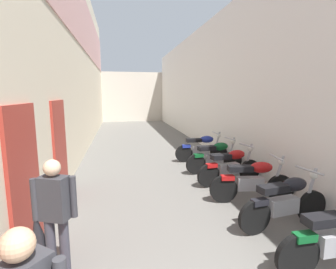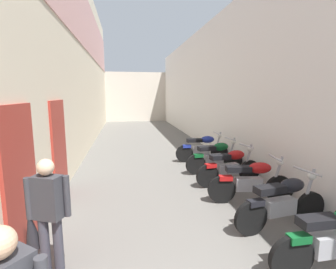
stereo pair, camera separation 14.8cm
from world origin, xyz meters
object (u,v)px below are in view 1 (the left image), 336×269
Objects in this scene: motorcycle_fourth at (253,180)px; motorcycle_sixth at (215,156)px; motorcycle_third at (286,201)px; motorcycle_seventh at (202,147)px; motorcycle_fifth at (230,166)px; umbrella_leaning at (38,230)px; pedestrian_mid_alley at (55,212)px.

motorcycle_sixth is at bearing 90.00° from motorcycle_fourth.
motorcycle_third is 1.00× the size of motorcycle_seventh.
motorcycle_seventh is at bearing 90.00° from motorcycle_fifth.
motorcycle_fifth is (-0.00, 2.23, 0.00)m from motorcycle_third.
motorcycle_third is at bearing -90.00° from motorcycle_fifth.
umbrella_leaning is (-3.82, -5.10, 0.18)m from motorcycle_seventh.
pedestrian_mid_alley reaches higher than motorcycle_seventh.
pedestrian_mid_alley is (-3.60, -0.58, 0.42)m from motorcycle_third.
motorcycle_third is 1.00× the size of motorcycle_fifth.
motorcycle_fourth is at bearing -90.00° from motorcycle_sixth.
pedestrian_mid_alley is at bearing -170.81° from motorcycle_third.
motorcycle_fourth is at bearing -90.00° from motorcycle_fifth.
motorcycle_third is 3.67m from pedestrian_mid_alley.
pedestrian_mid_alley is at bearing -125.06° from motorcycle_seventh.
motorcycle_fifth is 1.90× the size of umbrella_leaning.
umbrella_leaning is at bearing -156.52° from motorcycle_fourth.
motorcycle_seventh is 1.92× the size of umbrella_leaning.
pedestrian_mid_alley is (-3.60, -3.87, 0.42)m from motorcycle_sixth.
motorcycle_third is at bearing 8.30° from umbrella_leaning.
motorcycle_third and motorcycle_sixth have the same top height.
umbrella_leaning is at bearing -143.87° from motorcycle_fifth.
motorcycle_fourth is 1.13m from motorcycle_fifth.
motorcycle_third is 2.23m from motorcycle_fifth.
motorcycle_seventh is at bearing 53.16° from umbrella_leaning.
motorcycle_seventh is (0.00, 3.44, 0.00)m from motorcycle_fourth.
umbrella_leaning is at bearing -126.84° from motorcycle_seventh.
motorcycle_third is at bearing 9.19° from pedestrian_mid_alley.
pedestrian_mid_alley is at bearing -141.96° from motorcycle_fifth.
motorcycle_sixth is 5.30m from pedestrian_mid_alley.
umbrella_leaning is (-3.82, -2.79, 0.18)m from motorcycle_fifth.
motorcycle_fourth is 0.99× the size of motorcycle_seventh.
umbrella_leaning is (-3.82, -1.66, 0.18)m from motorcycle_fourth.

